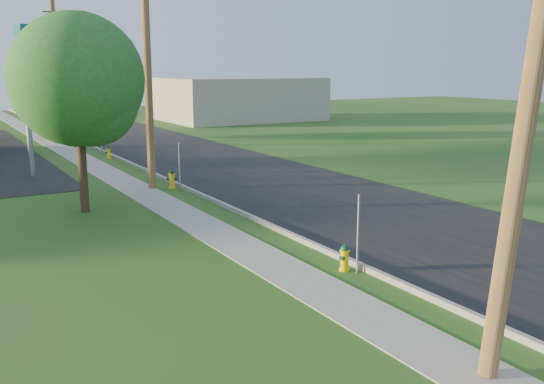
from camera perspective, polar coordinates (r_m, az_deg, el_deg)
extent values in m
plane|color=#1C5013|center=(12.44, 19.37, -12.89)|extent=(140.00, 140.00, 0.00)
cube|color=black|center=(22.31, 7.43, -1.41)|extent=(8.00, 120.00, 0.02)
cube|color=gray|center=(20.17, -1.63, -2.54)|extent=(0.15, 120.00, 0.15)
cube|color=gray|center=(19.43, -6.17, -3.34)|extent=(1.50, 120.00, 0.03)
cylinder|color=brown|center=(10.29, 23.24, 9.15)|extent=(1.31, 0.32, 9.48)
cylinder|color=brown|center=(25.54, -11.62, 11.17)|extent=(0.32, 0.32, 9.80)
cylinder|color=brown|center=(42.97, -19.51, 10.68)|extent=(0.49, 0.32, 9.50)
cube|color=brown|center=(43.11, -19.86, 15.66)|extent=(1.40, 0.10, 0.12)
cube|color=gray|center=(15.10, 8.12, -3.93)|extent=(0.05, 0.04, 2.00)
cube|color=gray|center=(25.21, -8.69, 2.36)|extent=(0.05, 0.04, 2.00)
cube|color=gray|center=(36.74, -15.76, 4.97)|extent=(0.05, 0.04, 2.00)
cylinder|color=gray|center=(30.09, -21.94, 6.04)|extent=(0.24, 0.24, 5.00)
cube|color=silver|center=(30.00, -22.43, 12.31)|extent=(0.30, 2.00, 2.00)
cube|color=#105663|center=(30.03, -22.55, 13.83)|extent=(0.34, 2.04, 0.50)
cube|color=gray|center=(58.75, -3.01, 8.75)|extent=(14.00, 10.00, 4.00)
cylinder|color=#322116|center=(22.10, -17.43, 2.68)|extent=(0.30, 0.30, 3.55)
sphere|color=#28551E|center=(21.86, -17.89, 10.05)|extent=(4.54, 4.54, 4.54)
sphere|color=#28551E|center=(21.68, -16.56, 8.24)|extent=(3.12, 3.12, 3.12)
cylinder|color=#FECB00|center=(15.49, 6.82, -7.26)|extent=(0.26, 0.26, 0.06)
cylinder|color=#FECB00|center=(15.41, 6.84, -6.36)|extent=(0.21, 0.21, 0.57)
cylinder|color=#FECB00|center=(15.33, 6.86, -5.49)|extent=(0.26, 0.26, 0.04)
sphere|color=#0C3E24|center=(15.32, 6.87, -5.36)|extent=(0.22, 0.22, 0.22)
cylinder|color=#0C3E24|center=(15.29, 6.88, -4.95)|extent=(0.05, 0.05, 0.06)
cylinder|color=#0C3E24|center=(15.32, 7.28, -6.18)|extent=(0.14, 0.14, 0.10)
cylinder|color=#0C3E24|center=(15.27, 6.60, -6.22)|extent=(0.12, 0.12, 0.08)
cylinder|color=#0C3E24|center=(15.49, 7.09, -5.97)|extent=(0.12, 0.12, 0.08)
cylinder|color=gold|center=(25.86, -9.38, 0.40)|extent=(0.31, 0.31, 0.07)
cylinder|color=gold|center=(25.81, -9.40, 1.06)|extent=(0.25, 0.25, 0.67)
cylinder|color=gold|center=(25.76, -9.42, 1.69)|extent=(0.31, 0.31, 0.04)
sphere|color=#093315|center=(25.75, -9.43, 1.79)|extent=(0.26, 0.26, 0.26)
cylinder|color=#093315|center=(25.73, -9.44, 2.08)|extent=(0.06, 0.06, 0.07)
cylinder|color=#093315|center=(25.64, -9.43, 1.19)|extent=(0.17, 0.17, 0.12)
cylinder|color=#093315|center=(25.80, -9.76, 1.24)|extent=(0.14, 0.14, 0.10)
cylinder|color=#093315|center=(25.78, -9.06, 1.26)|extent=(0.14, 0.14, 0.10)
cylinder|color=yellow|center=(35.07, -15.10, 3.10)|extent=(0.26, 0.26, 0.06)
cylinder|color=yellow|center=(35.04, -15.12, 3.51)|extent=(0.21, 0.21, 0.56)
cylinder|color=yellow|center=(35.01, -15.14, 3.91)|extent=(0.26, 0.26, 0.04)
sphere|color=#083214|center=(35.00, -15.15, 3.97)|extent=(0.22, 0.22, 0.22)
cylinder|color=#083214|center=(34.99, -15.16, 4.15)|extent=(0.05, 0.05, 0.06)
cylinder|color=#083214|center=(34.90, -15.09, 3.61)|extent=(0.11, 0.12, 0.10)
cylinder|color=#083214|center=(35.01, -15.34, 3.62)|extent=(0.10, 0.09, 0.08)
cylinder|color=#083214|center=(35.05, -14.92, 3.65)|extent=(0.10, 0.09, 0.08)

